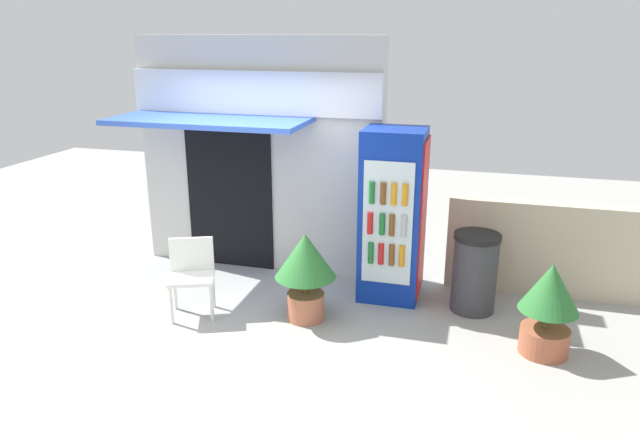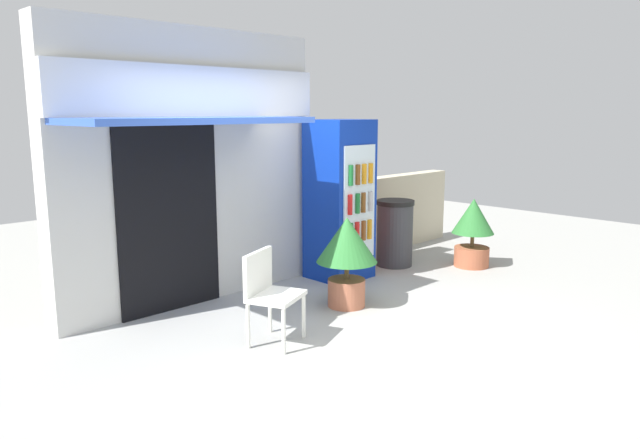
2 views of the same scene
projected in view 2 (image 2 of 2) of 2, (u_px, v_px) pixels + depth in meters
The scene contains 8 objects.
ground at pixel (320, 332), 5.62m from camera, with size 16.00×16.00×0.00m, color #A3A39E.
storefront_building at pixel (190, 164), 6.32m from camera, with size 3.14×1.27×2.93m.
drink_cooler at pixel (340, 200), 7.32m from camera, with size 0.70×0.69×1.97m.
plastic_chair at pixel (268, 289), 5.31m from camera, with size 0.59×0.55×0.84m.
potted_plant_near_shop at pixel (347, 250), 6.27m from camera, with size 0.65×0.65×0.97m.
potted_plant_curbside at pixel (473, 228), 7.92m from camera, with size 0.56×0.56×0.92m.
trash_bin at pixel (395, 233), 7.99m from camera, with size 0.51×0.51×0.89m.
stone_boundary_wall at pixel (393, 212), 9.03m from camera, with size 2.37×0.24×1.11m, color beige.
Camera 2 is at (-3.75, -3.79, 2.07)m, focal length 33.27 mm.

